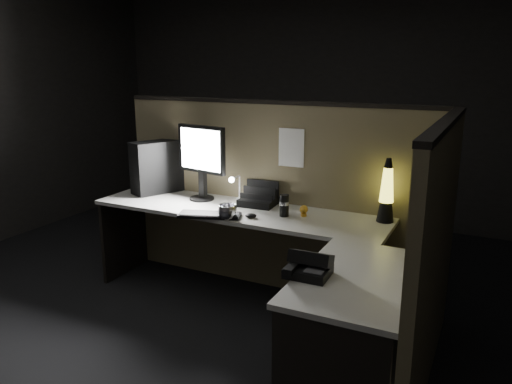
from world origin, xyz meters
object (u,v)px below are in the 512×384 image
at_px(pc_tower, 157,167).
at_px(monitor, 202,155).
at_px(lava_lamp, 386,196).
at_px(keyboard, 210,215).
at_px(desk_phone, 308,266).

bearing_deg(pc_tower, monitor, 21.63).
bearing_deg(monitor, lava_lamp, 12.88).
height_order(monitor, keyboard, monitor).
relative_size(pc_tower, desk_phone, 1.86).
distance_m(pc_tower, lava_lamp, 1.93).
relative_size(monitor, desk_phone, 2.52).
bearing_deg(lava_lamp, desk_phone, -98.53).
height_order(pc_tower, lava_lamp, lava_lamp).
distance_m(lava_lamp, desk_phone, 1.11).
distance_m(keyboard, desk_phone, 1.19).
relative_size(lava_lamp, desk_phone, 1.89).
relative_size(monitor, keyboard, 1.34).
xyz_separation_m(monitor, keyboard, (0.30, -0.39, -0.35)).
bearing_deg(pc_tower, desk_phone, -6.23).
bearing_deg(monitor, pc_tower, -172.58).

